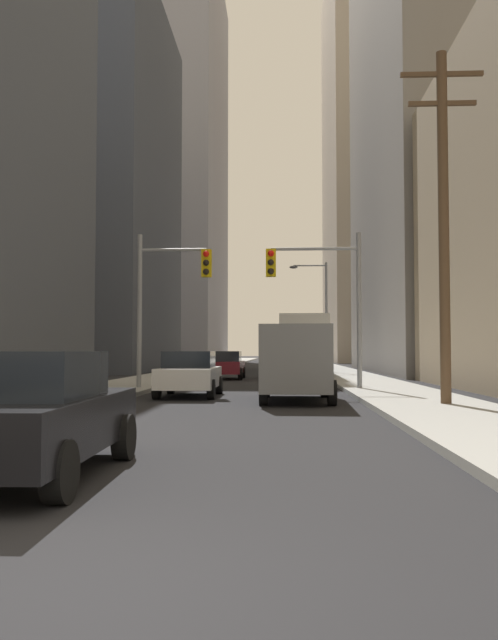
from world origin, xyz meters
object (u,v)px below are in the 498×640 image
object	(u,v)px
city_bus	(302,344)
traffic_signal_near_left	(170,286)
sedan_white	(190,374)
sedan_maroon	(226,365)
sedan_black	(26,414)
traffic_signal_near_right	(318,285)
cargo_van_grey	(296,359)

from	to	relation	value
city_bus	traffic_signal_near_left	bearing A→B (deg)	-112.11
city_bus	sedan_white	xyz separation A→B (m)	(-4.29, -16.36, -1.16)
city_bus	sedan_maroon	bearing A→B (deg)	-151.01
city_bus	traffic_signal_near_left	size ratio (longest dim) A/B	1.92
sedan_white	city_bus	bearing A→B (deg)	75.31
sedan_black	traffic_signal_near_right	size ratio (longest dim) A/B	0.71
sedan_maroon	sedan_black	bearing A→B (deg)	-90.09
sedan_white	traffic_signal_near_left	bearing A→B (deg)	111.89
sedan_white	sedan_maroon	bearing A→B (deg)	89.81
traffic_signal_near_right	sedan_maroon	bearing A→B (deg)	111.78
sedan_black	sedan_white	distance (m)	14.24
sedan_maroon	traffic_signal_near_right	distance (m)	12.38
sedan_white	sedan_maroon	distance (m)	14.01
sedan_white	traffic_signal_near_left	xyz separation A→B (m)	(-1.17, 2.92, 3.22)
sedan_white	traffic_signal_near_right	world-z (taller)	traffic_signal_near_right
sedan_maroon	cargo_van_grey	bearing A→B (deg)	-77.56
sedan_black	traffic_signal_near_left	world-z (taller)	traffic_signal_near_left
sedan_maroon	traffic_signal_near_left	world-z (taller)	traffic_signal_near_left
city_bus	traffic_signal_near_left	world-z (taller)	traffic_signal_near_left
sedan_maroon	traffic_signal_near_right	xyz separation A→B (m)	(4.43, -11.09, 3.26)
sedan_black	traffic_signal_near_left	xyz separation A→B (m)	(-1.18, 17.16, 3.22)
sedan_black	sedan_white	world-z (taller)	same
city_bus	sedan_black	size ratio (longest dim) A/B	2.72
sedan_white	traffic_signal_near_right	xyz separation A→B (m)	(4.48, 2.92, 3.26)
city_bus	sedan_black	world-z (taller)	city_bus
sedan_white	traffic_signal_near_right	bearing A→B (deg)	33.09
city_bus	cargo_van_grey	distance (m)	18.15
sedan_maroon	traffic_signal_near_left	bearing A→B (deg)	-96.27
sedan_white	sedan_maroon	world-z (taller)	same
sedan_white	traffic_signal_near_right	distance (m)	6.26
sedan_black	city_bus	bearing A→B (deg)	82.03
sedan_black	sedan_white	xyz separation A→B (m)	(-0.00, 14.24, 0.00)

